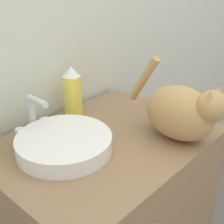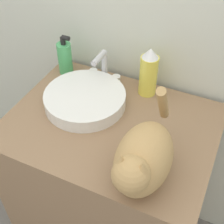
% 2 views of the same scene
% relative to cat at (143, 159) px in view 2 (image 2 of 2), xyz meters
% --- Properties ---
extents(vanity_cabinet, '(0.71, 0.55, 0.83)m').
position_rel_cat_xyz_m(vanity_cabinet, '(-0.18, 0.18, -0.51)').
color(vanity_cabinet, '#8C6B4C').
rests_on(vanity_cabinet, ground_plane).
extents(sink_basin, '(0.29, 0.29, 0.05)m').
position_rel_cat_xyz_m(sink_basin, '(-0.30, 0.22, -0.07)').
color(sink_basin, white).
rests_on(sink_basin, vanity_cabinet).
extents(faucet, '(0.13, 0.10, 0.14)m').
position_rel_cat_xyz_m(faucet, '(-0.30, 0.38, -0.04)').
color(faucet, silver).
rests_on(faucet, vanity_cabinet).
extents(cat, '(0.16, 0.35, 0.26)m').
position_rel_cat_xyz_m(cat, '(0.00, 0.00, 0.00)').
color(cat, tan).
rests_on(cat, vanity_cabinet).
extents(soap_bottle, '(0.06, 0.06, 0.17)m').
position_rel_cat_xyz_m(soap_bottle, '(-0.47, 0.37, -0.03)').
color(soap_bottle, '#4CB266').
rests_on(soap_bottle, vanity_cabinet).
extents(spray_bottle, '(0.07, 0.07, 0.19)m').
position_rel_cat_xyz_m(spray_bottle, '(-0.12, 0.38, -0.01)').
color(spray_bottle, '#EADB4C').
rests_on(spray_bottle, vanity_cabinet).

